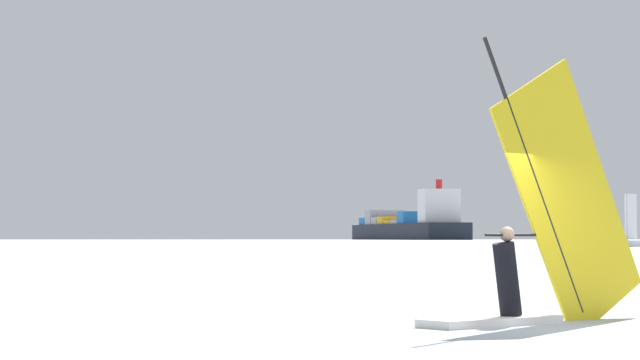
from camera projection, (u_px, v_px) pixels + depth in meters
ground_plane at (564, 330)px, 18.04m from camera, size 4000.00×4000.00×0.00m
windsurfer at (536, 245)px, 19.54m from camera, size 2.96×4.02×4.48m
cargo_ship at (407, 227)px, 880.31m from camera, size 114.12×178.68×37.38m
small_sailboat at (627, 242)px, 185.46m from camera, size 7.77×8.45×8.46m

